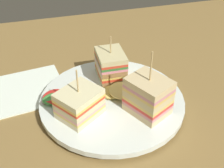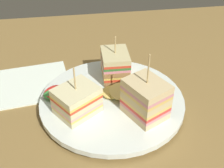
{
  "view_description": "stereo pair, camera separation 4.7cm",
  "coord_description": "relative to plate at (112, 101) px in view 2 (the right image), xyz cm",
  "views": [
    {
      "loc": [
        -10.4,
        -36.24,
        32.46
      ],
      "look_at": [
        0.0,
        0.0,
        4.72
      ],
      "focal_mm": 45.15,
      "sensor_mm": 36.0,
      "label": 1
    },
    {
      "loc": [
        -5.83,
        -37.25,
        32.46
      ],
      "look_at": [
        0.0,
        0.0,
        4.72
      ],
      "focal_mm": 45.15,
      "sensor_mm": 36.0,
      "label": 2
    }
  ],
  "objects": [
    {
      "name": "ground_plane",
      "position": [
        0.0,
        0.0,
        -1.94
      ],
      "size": [
        129.12,
        83.45,
        1.8
      ],
      "primitive_type": "cube",
      "color": "olive"
    },
    {
      "name": "plate",
      "position": [
        0.0,
        0.0,
        0.0
      ],
      "size": [
        24.84,
        24.84,
        1.72
      ],
      "color": "white",
      "rests_on": "ground_plane"
    },
    {
      "name": "sandwich_wedge_0",
      "position": [
        1.58,
        6.35,
        3.26
      ],
      "size": [
        5.02,
        6.56,
        8.44
      ],
      "rotation": [
        0.0,
        0.0,
        4.68
      ],
      "color": "beige",
      "rests_on": "plate"
    },
    {
      "name": "sandwich_wedge_1",
      "position": [
        -6.01,
        -2.57,
        2.97
      ],
      "size": [
        8.27,
        7.99,
        8.54
      ],
      "rotation": [
        0.0,
        0.0,
        6.89
      ],
      "color": "beige",
      "rests_on": "plate"
    },
    {
      "name": "sandwich_wedge_2",
      "position": [
        4.52,
        -4.73,
        3.75
      ],
      "size": [
        7.5,
        8.05,
        11.05
      ],
      "rotation": [
        0.0,
        0.0,
        8.33
      ],
      "color": "beige",
      "rests_on": "plate"
    },
    {
      "name": "chip_pile",
      "position": [
        1.21,
        0.5,
        1.47
      ],
      "size": [
        6.38,
        6.19,
        1.75
      ],
      "color": "#F0D681",
      "rests_on": "plate"
    },
    {
      "name": "salad_garnish",
      "position": [
        -8.87,
        1.15,
        1.26
      ],
      "size": [
        6.36,
        7.2,
        1.37
      ],
      "color": "#64A345",
      "rests_on": "plate"
    },
    {
      "name": "napkin",
      "position": [
        -13.96,
        8.76,
        -0.79
      ],
      "size": [
        14.64,
        14.46,
        0.5
      ],
      "primitive_type": "cube",
      "rotation": [
        0.0,
        0.0,
        0.13
      ],
      "color": "white",
      "rests_on": "ground_plane"
    }
  ]
}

